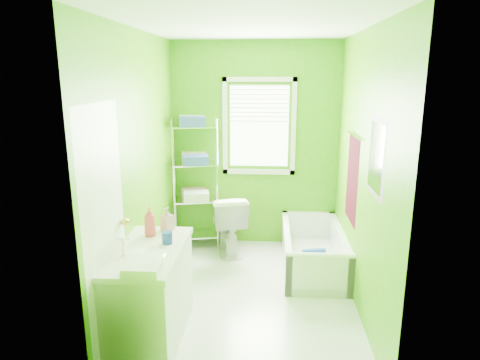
# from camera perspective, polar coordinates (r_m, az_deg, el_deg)

# --- Properties ---
(ground) EXTENTS (2.90, 2.90, 0.00)m
(ground) POSITION_cam_1_polar(r_m,az_deg,el_deg) (4.52, 1.18, -15.04)
(ground) COLOR silver
(ground) RESTS_ON ground
(room_envelope) EXTENTS (2.14, 2.94, 2.62)m
(room_envelope) POSITION_cam_1_polar(r_m,az_deg,el_deg) (4.01, 1.29, 4.67)
(room_envelope) COLOR #3F8F06
(room_envelope) RESTS_ON ground
(window) EXTENTS (0.92, 0.05, 1.22)m
(window) POSITION_cam_1_polar(r_m,az_deg,el_deg) (5.41, 2.57, 7.80)
(window) COLOR white
(window) RESTS_ON ground
(door) EXTENTS (0.09, 0.80, 2.00)m
(door) POSITION_cam_1_polar(r_m,az_deg,el_deg) (3.42, -17.44, -7.17)
(door) COLOR white
(door) RESTS_ON ground
(right_wall_decor) EXTENTS (0.04, 1.48, 1.17)m
(right_wall_decor) POSITION_cam_1_polar(r_m,az_deg,el_deg) (4.12, 15.81, 1.18)
(right_wall_decor) COLOR #3E0712
(right_wall_decor) RESTS_ON ground
(bathtub) EXTENTS (0.68, 1.46, 0.47)m
(bathtub) POSITION_cam_1_polar(r_m,az_deg,el_deg) (5.09, 9.70, -9.92)
(bathtub) COLOR white
(bathtub) RESTS_ON ground
(toilet) EXTENTS (0.60, 0.82, 0.76)m
(toilet) POSITION_cam_1_polar(r_m,az_deg,el_deg) (5.39, -1.68, -5.73)
(toilet) COLOR white
(toilet) RESTS_ON ground
(vanity) EXTENTS (0.55, 1.07, 1.07)m
(vanity) POSITION_cam_1_polar(r_m,az_deg,el_deg) (3.77, -11.87, -14.26)
(vanity) COLOR silver
(vanity) RESTS_ON ground
(wire_shelf_unit) EXTENTS (0.62, 0.50, 1.69)m
(wire_shelf_unit) POSITION_cam_1_polar(r_m,az_deg,el_deg) (5.43, -5.92, 1.56)
(wire_shelf_unit) COLOR silver
(wire_shelf_unit) RESTS_ON ground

